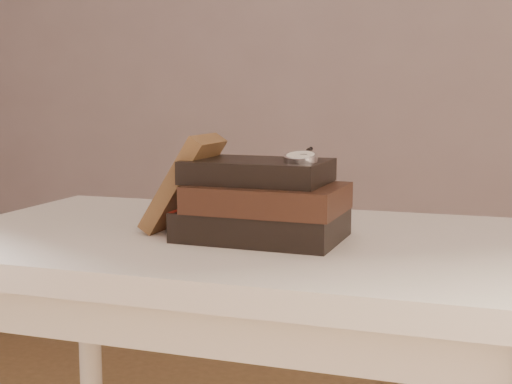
% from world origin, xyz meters
% --- Properties ---
extents(table, '(1.00, 0.60, 0.75)m').
position_xyz_m(table, '(0.00, 0.35, 0.66)').
color(table, silver).
rests_on(table, ground).
extents(book_stack, '(0.26, 0.19, 0.13)m').
position_xyz_m(book_stack, '(0.05, 0.32, 0.81)').
color(book_stack, black).
rests_on(book_stack, table).
extents(journal, '(0.12, 0.11, 0.16)m').
position_xyz_m(journal, '(-0.09, 0.34, 0.83)').
color(journal, '#4A311C').
rests_on(journal, table).
extents(pocket_watch, '(0.05, 0.15, 0.02)m').
position_xyz_m(pocket_watch, '(0.12, 0.31, 0.88)').
color(pocket_watch, silver).
rests_on(pocket_watch, book_stack).
extents(eyeglasses, '(0.11, 0.13, 0.05)m').
position_xyz_m(eyeglasses, '(-0.04, 0.41, 0.82)').
color(eyeglasses, silver).
rests_on(eyeglasses, book_stack).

